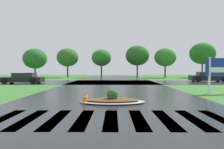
% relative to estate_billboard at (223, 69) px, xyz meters
% --- Properties ---
extents(asphalt_roadway, '(10.29, 80.00, 0.01)m').
position_rel_estate_billboard_xyz_m(asphalt_roadway, '(-7.37, -2.96, -1.63)').
color(asphalt_roadway, '#232628').
rests_on(asphalt_roadway, ground).
extents(asphalt_cross_road, '(90.00, 9.26, 0.01)m').
position_rel_estate_billboard_xyz_m(asphalt_cross_road, '(-7.37, 12.42, -1.63)').
color(asphalt_cross_road, '#232628').
rests_on(asphalt_cross_road, ground).
extents(crosswalk_stripes, '(7.65, 3.09, 0.01)m').
position_rel_estate_billboard_xyz_m(crosswalk_stripes, '(-7.37, -7.69, -1.63)').
color(crosswalk_stripes, white).
rests_on(crosswalk_stripes, ground).
extents(estate_billboard, '(2.54, 0.64, 2.42)m').
position_rel_estate_billboard_xyz_m(estate_billboard, '(0.00, 0.00, 0.00)').
color(estate_billboard, white).
rests_on(estate_billboard, ground).
extents(median_island, '(3.15, 1.87, 0.68)m').
position_rel_estate_billboard_xyz_m(median_island, '(-7.34, -4.13, -1.50)').
color(median_island, '#9E9B93').
rests_on(median_island, ground).
extents(car_silver_hatch, '(4.68, 2.27, 1.24)m').
position_rel_estate_billboard_xyz_m(car_silver_hatch, '(4.68, 13.54, -1.05)').
color(car_silver_hatch, black).
rests_on(car_silver_hatch, ground).
extents(car_white_sedan, '(4.61, 2.04, 1.20)m').
position_rel_estate_billboard_xyz_m(car_white_sedan, '(-17.46, 9.94, -1.06)').
color(car_white_sedan, black).
rests_on(car_white_sedan, ground).
extents(traffic_cone, '(0.40, 0.40, 0.62)m').
position_rel_estate_billboard_xyz_m(traffic_cone, '(-8.63, -4.33, -1.33)').
color(traffic_cone, orange).
rests_on(traffic_cone, ground).
extents(background_treeline, '(36.82, 6.27, 6.59)m').
position_rel_estate_billboard_xyz_m(background_treeline, '(-5.79, 27.80, 2.36)').
color(background_treeline, '#4C3823').
rests_on(background_treeline, ground).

